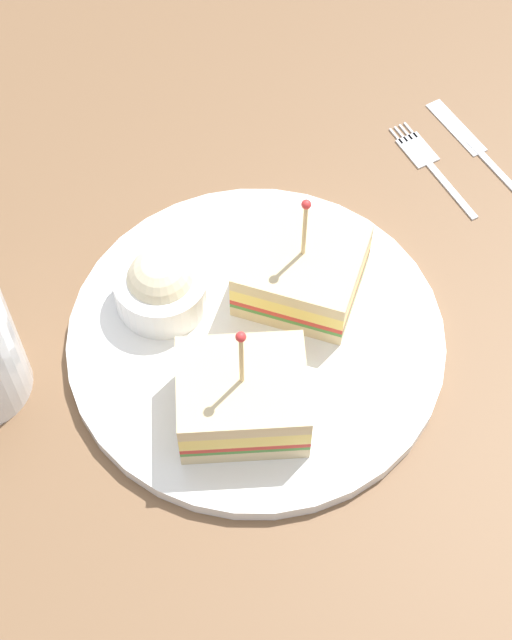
% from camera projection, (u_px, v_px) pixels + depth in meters
% --- Properties ---
extents(ground_plane, '(1.11, 1.11, 0.02)m').
position_uv_depth(ground_plane, '(256.00, 350.00, 0.74)').
color(ground_plane, brown).
extents(plate, '(0.28, 0.28, 0.01)m').
position_uv_depth(plate, '(256.00, 339.00, 0.73)').
color(plate, white).
rests_on(plate, ground_plane).
extents(sandwich_half_front, '(0.09, 0.08, 0.11)m').
position_uv_depth(sandwich_half_front, '(242.00, 397.00, 0.67)').
color(sandwich_half_front, beige).
rests_on(sandwich_half_front, plate).
extents(sandwich_half_back, '(0.11, 0.11, 0.10)m').
position_uv_depth(sandwich_half_back, '(302.00, 270.00, 0.73)').
color(sandwich_half_back, beige).
rests_on(sandwich_half_back, plate).
extents(coleslaw_bowl, '(0.07, 0.07, 0.05)m').
position_uv_depth(coleslaw_bowl, '(161.00, 286.00, 0.72)').
color(coleslaw_bowl, white).
rests_on(coleslaw_bowl, plate).
extents(fork, '(0.06, 0.11, 0.00)m').
position_uv_depth(fork, '(426.00, 160.00, 0.83)').
color(fork, silver).
rests_on(fork, ground_plane).
extents(knife, '(0.06, 0.12, 0.00)m').
position_uv_depth(knife, '(471.00, 142.00, 0.84)').
color(knife, silver).
rests_on(knife, ground_plane).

